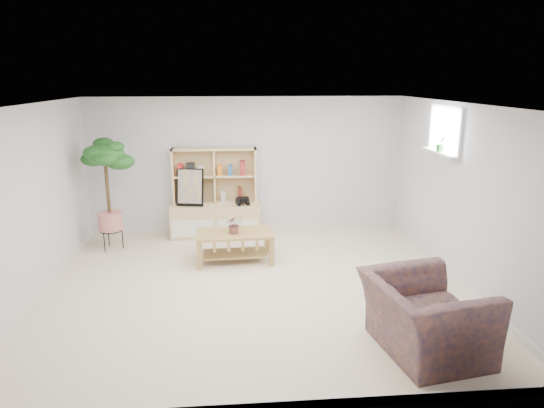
{
  "coord_description": "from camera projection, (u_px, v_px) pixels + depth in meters",
  "views": [
    {
      "loc": [
        -0.27,
        -5.97,
        2.71
      ],
      "look_at": [
        0.28,
        0.5,
        1.01
      ],
      "focal_mm": 32.0,
      "sensor_mm": 36.0,
      "label": 1
    }
  ],
  "objects": [
    {
      "name": "floor",
      "position": [
        254.0,
        287.0,
        6.46
      ],
      "size": [
        5.5,
        5.0,
        0.01
      ],
      "primitive_type": "cube",
      "color": "beige",
      "rests_on": "ground"
    },
    {
      "name": "ceiling",
      "position": [
        252.0,
        104.0,
        5.85
      ],
      "size": [
        5.5,
        5.0,
        0.01
      ],
      "primitive_type": "cube",
      "color": "white",
      "rests_on": "walls"
    },
    {
      "name": "walls",
      "position": [
        253.0,
        200.0,
        6.16
      ],
      "size": [
        5.51,
        5.01,
        2.4
      ],
      "color": "silver",
      "rests_on": "floor"
    },
    {
      "name": "baseboard",
      "position": [
        254.0,
        284.0,
        6.45
      ],
      "size": [
        5.5,
        5.0,
        0.1
      ],
      "primitive_type": null,
      "color": "silver",
      "rests_on": "floor"
    },
    {
      "name": "window",
      "position": [
        446.0,
        130.0,
        6.76
      ],
      "size": [
        0.1,
        0.98,
        0.68
      ],
      "primitive_type": null,
      "color": "silver",
      "rests_on": "walls"
    },
    {
      "name": "window_sill",
      "position": [
        440.0,
        153.0,
        6.83
      ],
      "size": [
        0.14,
        1.0,
        0.04
      ],
      "primitive_type": "cube",
      "color": "silver",
      "rests_on": "walls"
    },
    {
      "name": "storage_unit",
      "position": [
        215.0,
        193.0,
        8.38
      ],
      "size": [
        1.54,
        0.52,
        1.54
      ],
      "primitive_type": null,
      "color": "#E4AE6B",
      "rests_on": "floor"
    },
    {
      "name": "poster",
      "position": [
        190.0,
        187.0,
        8.24
      ],
      "size": [
        0.48,
        0.2,
        0.64
      ],
      "primitive_type": null,
      "rotation": [
        0.0,
        0.0,
        -0.2
      ],
      "color": "yellow",
      "rests_on": "storage_unit"
    },
    {
      "name": "toy_truck",
      "position": [
        242.0,
        201.0,
        8.35
      ],
      "size": [
        0.32,
        0.25,
        0.16
      ],
      "primitive_type": null,
      "rotation": [
        0.0,
        0.0,
        0.18
      ],
      "color": "black",
      "rests_on": "storage_unit"
    },
    {
      "name": "coffee_table",
      "position": [
        235.0,
        247.0,
        7.33
      ],
      "size": [
        1.16,
        0.68,
        0.46
      ],
      "primitive_type": null,
      "rotation": [
        0.0,
        0.0,
        0.06
      ],
      "color": "#A08150",
      "rests_on": "floor"
    },
    {
      "name": "table_plant",
      "position": [
        234.0,
        224.0,
        7.18
      ],
      "size": [
        0.29,
        0.26,
        0.28
      ],
      "primitive_type": "imported",
      "rotation": [
        0.0,
        0.0,
        0.16
      ],
      "color": "#22522A",
      "rests_on": "coffee_table"
    },
    {
      "name": "floor_tree",
      "position": [
        108.0,
        195.0,
        7.69
      ],
      "size": [
        0.67,
        0.67,
        1.8
      ],
      "primitive_type": null,
      "rotation": [
        0.0,
        0.0,
        0.01
      ],
      "color": "#1C5321",
      "rests_on": "floor"
    },
    {
      "name": "armchair",
      "position": [
        425.0,
        312.0,
        4.86
      ],
      "size": [
        1.21,
        1.34,
        0.87
      ],
      "primitive_type": "imported",
      "rotation": [
        0.0,
        0.0,
        1.75
      ],
      "color": "#1D2045",
      "rests_on": "floor"
    },
    {
      "name": "sill_plant",
      "position": [
        440.0,
        144.0,
        6.8
      ],
      "size": [
        0.14,
        0.12,
        0.22
      ],
      "primitive_type": "imported",
      "rotation": [
        0.0,
        0.0,
        0.23
      ],
      "color": "#1C5321",
      "rests_on": "window_sill"
    }
  ]
}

